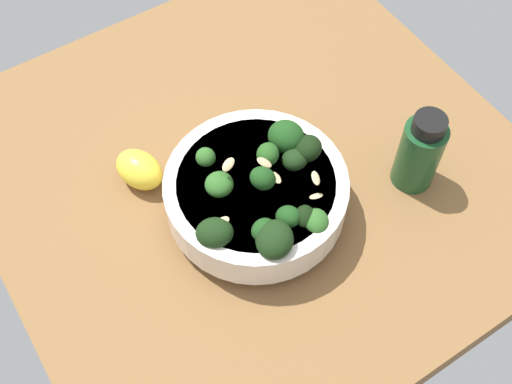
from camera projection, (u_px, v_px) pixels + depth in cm
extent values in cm
cube|color=brown|center=(252.00, 175.00, 81.73)|extent=(63.07, 63.07, 4.52)
cylinder|color=silver|center=(256.00, 207.00, 75.67)|extent=(11.34, 11.34, 1.53)
cylinder|color=silver|center=(256.00, 193.00, 73.10)|extent=(20.62, 20.62, 4.58)
cylinder|color=beige|center=(256.00, 184.00, 71.51)|extent=(17.65, 17.65, 0.80)
cylinder|color=#4A8F3C|center=(205.00, 163.00, 73.98)|extent=(1.42, 1.26, 1.43)
ellipsoid|color=#2D6023|center=(204.00, 156.00, 72.86)|extent=(2.82, 3.01, 3.12)
cylinder|color=#2F662B|center=(294.00, 167.00, 73.40)|extent=(1.35, 1.55, 1.53)
ellipsoid|color=black|center=(295.00, 159.00, 72.20)|extent=(4.22, 4.06, 3.46)
cylinder|color=#3C7A32|center=(306.00, 157.00, 73.87)|extent=(1.84, 1.93, 1.25)
ellipsoid|color=black|center=(307.00, 149.00, 72.56)|extent=(5.17, 5.05, 4.92)
cylinder|color=#4A8F3C|center=(215.00, 240.00, 68.50)|extent=(1.52, 1.60, 1.40)
ellipsoid|color=black|center=(215.00, 233.00, 67.17)|extent=(5.10, 5.74, 3.96)
cylinder|color=#2F662B|center=(288.00, 224.00, 69.75)|extent=(1.28, 1.16, 1.62)
ellipsoid|color=#194216|center=(288.00, 217.00, 68.50)|extent=(4.05, 3.62, 2.99)
cylinder|color=#3C7A32|center=(263.00, 186.00, 70.67)|extent=(1.07, 1.08, 1.48)
ellipsoid|color=#194216|center=(263.00, 178.00, 69.36)|extent=(3.88, 4.48, 3.76)
cylinder|color=#3C7A32|center=(263.00, 237.00, 68.55)|extent=(1.30, 1.42, 1.84)
ellipsoid|color=#194216|center=(263.00, 229.00, 67.24)|extent=(3.02, 3.26, 2.36)
cylinder|color=#589D47|center=(268.00, 161.00, 72.08)|extent=(1.28, 1.27, 1.00)
ellipsoid|color=#23511C|center=(268.00, 154.00, 71.04)|extent=(3.89, 4.04, 2.88)
cylinder|color=#589D47|center=(220.00, 191.00, 71.35)|extent=(1.43, 1.44, 1.25)
ellipsoid|color=#2D6023|center=(219.00, 184.00, 70.22)|extent=(4.33, 4.48, 2.67)
cylinder|color=#3C7A32|center=(315.00, 228.00, 69.73)|extent=(1.36, 1.40, 1.65)
ellipsoid|color=#2D6023|center=(316.00, 221.00, 68.50)|extent=(4.16, 3.86, 2.56)
cylinder|color=#3C7A32|center=(286.00, 147.00, 74.75)|extent=(1.81, 1.58, 1.85)
ellipsoid|color=#194216|center=(286.00, 137.00, 73.13)|extent=(5.43, 5.42, 4.19)
cylinder|color=#589D47|center=(304.00, 224.00, 69.94)|extent=(0.98, 1.13, 1.74)
ellipsoid|color=black|center=(305.00, 217.00, 68.66)|extent=(3.83, 3.22, 3.10)
cylinder|color=#589D47|center=(274.00, 247.00, 67.84)|extent=(2.01, 2.08, 1.18)
ellipsoid|color=black|center=(274.00, 240.00, 66.42)|extent=(5.86, 6.29, 4.14)
ellipsoid|color=#DBBC84|center=(276.00, 177.00, 69.73)|extent=(1.93, 1.26, 0.66)
ellipsoid|color=#DBBC84|center=(316.00, 196.00, 68.65)|extent=(1.13, 1.97, 1.28)
ellipsoid|color=#DBBC84|center=(303.00, 149.00, 72.78)|extent=(1.99, 1.99, 0.83)
ellipsoid|color=#DBBC84|center=(264.00, 163.00, 69.38)|extent=(1.94, 1.92, 1.14)
ellipsoid|color=#DBBC84|center=(222.00, 222.00, 66.93)|extent=(1.11, 1.86, 0.51)
ellipsoid|color=#DBBC84|center=(228.00, 165.00, 68.93)|extent=(1.60, 2.06, 1.06)
ellipsoid|color=#DBBC84|center=(316.00, 178.00, 68.18)|extent=(2.07, 1.73, 0.75)
ellipsoid|color=yellow|center=(139.00, 170.00, 76.74)|extent=(7.35, 6.27, 4.46)
cylinder|color=#194723|center=(419.00, 155.00, 74.96)|extent=(5.01, 5.01, 9.22)
cylinder|color=black|center=(429.00, 125.00, 70.29)|extent=(3.73, 3.73, 1.86)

